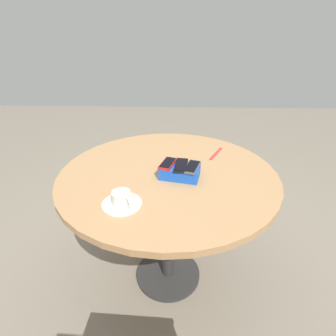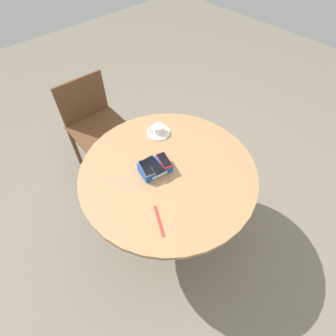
{
  "view_description": "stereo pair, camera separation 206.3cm",
  "coord_description": "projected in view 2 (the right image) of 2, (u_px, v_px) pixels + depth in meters",
  "views": [
    {
      "loc": [
        -0.04,
        1.14,
        1.36
      ],
      "look_at": [
        0.0,
        0.0,
        0.76
      ],
      "focal_mm": 28.0,
      "sensor_mm": 36.0,
      "label": 1
    },
    {
      "loc": [
        -0.67,
        -0.73,
        1.96
      ],
      "look_at": [
        0.0,
        0.0,
        0.76
      ],
      "focal_mm": 28.0,
      "sensor_mm": 36.0,
      "label": 2
    }
  ],
  "objects": [
    {
      "name": "phone_black",
      "position": [
        155.0,
        165.0,
        1.52
      ],
      "size": [
        0.07,
        0.14,
        0.01
      ],
      "color": "black",
      "rests_on": "phone_box"
    },
    {
      "name": "phone_box",
      "position": [
        155.0,
        168.0,
        1.55
      ],
      "size": [
        0.2,
        0.15,
        0.06
      ],
      "color": "blue",
      "rests_on": "round_table"
    },
    {
      "name": "chair_near_window",
      "position": [
        96.0,
        125.0,
        2.26
      ],
      "size": [
        0.46,
        0.46,
        0.83
      ],
      "color": "brown",
      "rests_on": "ground_plane"
    },
    {
      "name": "coffee_cup",
      "position": [
        158.0,
        129.0,
        1.76
      ],
      "size": [
        0.09,
        0.09,
        0.05
      ],
      "color": "silver",
      "rests_on": "saucer"
    },
    {
      "name": "lanyard_strap",
      "position": [
        159.0,
        221.0,
        1.36
      ],
      "size": [
        0.1,
        0.17,
        0.0
      ],
      "primitive_type": "cube",
      "rotation": [
        0.0,
        0.0,
        1.1
      ],
      "color": "red",
      "rests_on": "round_table"
    },
    {
      "name": "ground_plane",
      "position": [
        168.0,
        227.0,
        2.15
      ],
      "size": [
        8.0,
        8.0,
        0.0
      ],
      "primitive_type": "plane",
      "color": "gray"
    },
    {
      "name": "saucer",
      "position": [
        159.0,
        132.0,
        1.78
      ],
      "size": [
        0.16,
        0.16,
        0.01
      ],
      "primitive_type": "cylinder",
      "color": "silver",
      "rests_on": "round_table"
    },
    {
      "name": "phone_red",
      "position": [
        164.0,
        161.0,
        1.54
      ],
      "size": [
        0.09,
        0.14,
        0.01
      ],
      "color": "red",
      "rests_on": "phone_box"
    },
    {
      "name": "round_table",
      "position": [
        168.0,
        180.0,
        1.65
      ],
      "size": [
        1.08,
        1.08,
        0.74
      ],
      "color": "#2D2D2D",
      "rests_on": "ground_plane"
    },
    {
      "name": "phone_gray",
      "position": [
        146.0,
        168.0,
        1.51
      ],
      "size": [
        0.09,
        0.14,
        0.01
      ],
      "color": "#515156",
      "rests_on": "phone_box"
    }
  ]
}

